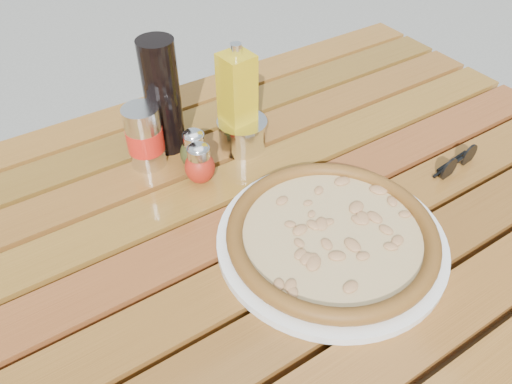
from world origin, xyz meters
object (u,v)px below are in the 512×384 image
parmesan_tin (242,133)px  sunglasses (458,162)px  plate (331,240)px  dark_bottle (163,97)px  soda_can (145,137)px  oregano_shaker (195,150)px  pepper_shaker (200,164)px  table (262,242)px  pizza (332,234)px  olive_oil_cruet (237,102)px

parmesan_tin → sunglasses: parmesan_tin is taller
sunglasses → plate: bearing=176.7°
dark_bottle → parmesan_tin: 0.16m
plate → soda_can: size_ratio=3.00×
dark_bottle → soda_can: bearing=-153.2°
oregano_shaker → parmesan_tin: bearing=2.8°
pepper_shaker → soda_can: size_ratio=0.68×
table → pizza: (0.05, -0.12, 0.10)m
table → soda_can: bearing=115.0°
dark_bottle → olive_oil_cruet: 0.14m
table → pizza: bearing=-66.7°
soda_can → parmesan_tin: size_ratio=1.04×
oregano_shaker → olive_oil_cruet: size_ratio=0.39×
pizza → pepper_shaker: pepper_shaker is taller
plate → parmesan_tin: size_ratio=3.12×
soda_can → olive_oil_cruet: bearing=-13.3°
olive_oil_cruet → sunglasses: 0.42m
table → dark_bottle: 0.32m
pepper_shaker → sunglasses: pepper_shaker is taller
olive_oil_cruet → parmesan_tin: bearing=-78.4°
sunglasses → pizza: bearing=176.7°
table → sunglasses: (0.36, -0.10, 0.09)m
pepper_shaker → oregano_shaker: same height
table → sunglasses: size_ratio=12.71×
oregano_shaker → sunglasses: oregano_shaker is taller
olive_oil_cruet → dark_bottle: bearing=149.6°
pizza → parmesan_tin: size_ratio=3.11×
oregano_shaker → parmesan_tin: size_ratio=0.71×
pepper_shaker → dark_bottle: bearing=91.2°
sunglasses → table: bearing=158.0°
dark_bottle → olive_oil_cruet: (0.12, -0.07, -0.01)m
oregano_shaker → dark_bottle: (-0.01, 0.08, 0.07)m
sunglasses → olive_oil_cruet: bearing=129.6°
sunglasses → oregano_shaker: bearing=139.5°
soda_can → sunglasses: 0.57m
soda_can → sunglasses: soda_can is taller
dark_bottle → parmesan_tin: (0.12, -0.08, -0.08)m
dark_bottle → plate: bearing=-74.8°
pepper_shaker → soda_can: (-0.06, 0.10, 0.02)m
table → oregano_shaker: bearing=102.1°
soda_can → parmesan_tin: (0.17, -0.05, -0.03)m
parmesan_tin → plate: bearing=-93.5°
pizza → soda_can: soda_can is taller
pepper_shaker → dark_bottle: size_ratio=0.37×
dark_bottle → table: bearing=-78.8°
pizza → dark_bottle: bearing=105.2°
table → pepper_shaker: size_ratio=17.07×
plate → olive_oil_cruet: 0.32m
dark_bottle → sunglasses: size_ratio=2.00×
olive_oil_cruet → soda_can: bearing=166.7°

